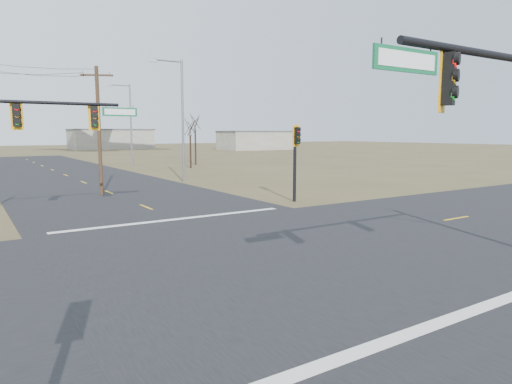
# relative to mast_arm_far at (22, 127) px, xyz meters

# --- Properties ---
(ground) EXTENTS (320.00, 320.00, 0.00)m
(ground) POSITION_rel_mast_arm_far_xyz_m (6.38, -10.49, -4.62)
(ground) COLOR brown
(ground) RESTS_ON ground
(road_ew) EXTENTS (160.00, 14.00, 0.02)m
(road_ew) POSITION_rel_mast_arm_far_xyz_m (6.38, -10.49, -4.61)
(road_ew) COLOR black
(road_ew) RESTS_ON ground
(road_ns) EXTENTS (14.00, 160.00, 0.02)m
(road_ns) POSITION_rel_mast_arm_far_xyz_m (6.38, -10.49, -4.61)
(road_ns) COLOR black
(road_ns) RESTS_ON ground
(stop_bar_near) EXTENTS (12.00, 0.40, 0.01)m
(stop_bar_near) POSITION_rel_mast_arm_far_xyz_m (6.38, -17.99, -4.59)
(stop_bar_near) COLOR silver
(stop_bar_near) RESTS_ON road_ns
(stop_bar_far) EXTENTS (12.00, 0.40, 0.01)m
(stop_bar_far) POSITION_rel_mast_arm_far_xyz_m (6.38, -2.99, -4.59)
(stop_bar_far) COLOR silver
(stop_bar_far) RESTS_ON road_ns
(mast_arm_far) EXTENTS (8.83, 0.59, 6.36)m
(mast_arm_far) POSITION_rel_mast_arm_far_xyz_m (0.00, 0.00, 0.00)
(mast_arm_far) COLOR black
(mast_arm_far) RESTS_ON ground
(pedestal_signal_ne) EXTENTS (0.62, 0.54, 4.85)m
(pedestal_signal_ne) POSITION_rel_mast_arm_far_xyz_m (15.08, -1.49, -1.15)
(pedestal_signal_ne) COLOR black
(pedestal_signal_ne) RESTS_ON ground
(utility_pole_near) EXTENTS (2.04, 0.93, 8.80)m
(utility_pole_near) POSITION_rel_mast_arm_far_xyz_m (5.60, 8.33, -0.02)
(utility_pole_near) COLOR #46311E
(utility_pole_near) RESTS_ON ground
(streetlight_a) EXTENTS (2.95, 0.40, 10.54)m
(streetlight_a) POSITION_rel_mast_arm_far_xyz_m (13.71, 13.08, 1.30)
(streetlight_a) COLOR slate
(streetlight_a) RESTS_ON ground
(streetlight_b) EXTENTS (2.97, 0.44, 10.62)m
(streetlight_b) POSITION_rel_mast_arm_far_xyz_m (16.48, 36.11, 1.35)
(streetlight_b) COLOR slate
(streetlight_b) RESTS_ON ground
(bare_tree_c) EXTENTS (3.30, 3.30, 6.43)m
(bare_tree_c) POSITION_rel_mast_arm_far_xyz_m (21.29, 27.53, 0.42)
(bare_tree_c) COLOR black
(bare_tree_c) RESTS_ON ground
(bare_tree_d) EXTENTS (2.98, 2.98, 7.19)m
(bare_tree_d) POSITION_rel_mast_arm_far_xyz_m (24.15, 32.14, 1.17)
(bare_tree_d) COLOR black
(bare_tree_d) RESTS_ON ground
(warehouse_mid) EXTENTS (20.00, 12.00, 5.00)m
(warehouse_mid) POSITION_rel_mast_arm_far_xyz_m (31.38, 99.51, -2.12)
(warehouse_mid) COLOR #AAA697
(warehouse_mid) RESTS_ON ground
(warehouse_right) EXTENTS (18.00, 10.00, 4.50)m
(warehouse_right) POSITION_rel_mast_arm_far_xyz_m (61.38, 74.51, -2.37)
(warehouse_right) COLOR #AAA697
(warehouse_right) RESTS_ON ground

